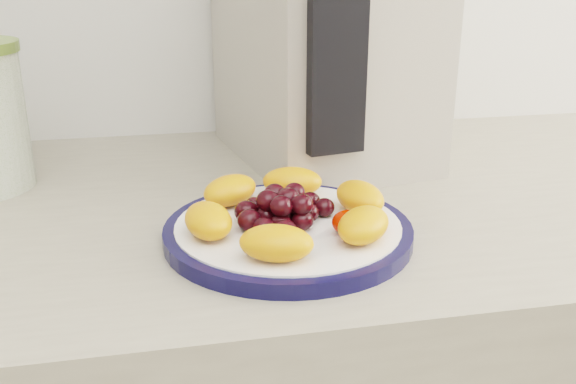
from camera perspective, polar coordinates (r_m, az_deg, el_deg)
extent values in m
cylinder|color=#0D0E35|center=(0.64, 0.00, -3.58)|extent=(0.25, 0.25, 0.01)
cylinder|color=white|center=(0.64, 0.00, -3.50)|extent=(0.22, 0.22, 0.02)
cube|color=#A49C8F|center=(0.88, 3.07, 15.44)|extent=(0.27, 0.34, 0.38)
cube|color=black|center=(0.71, 4.41, 14.70)|extent=(0.07, 0.03, 0.29)
ellipsoid|color=orange|center=(0.66, 6.41, -0.46)|extent=(0.06, 0.07, 0.03)
ellipsoid|color=orange|center=(0.70, 0.38, 0.95)|extent=(0.07, 0.06, 0.03)
ellipsoid|color=orange|center=(0.68, -5.17, 0.16)|extent=(0.08, 0.07, 0.03)
ellipsoid|color=orange|center=(0.61, -7.10, -2.53)|extent=(0.05, 0.07, 0.03)
ellipsoid|color=orange|center=(0.56, -1.03, -4.55)|extent=(0.08, 0.06, 0.03)
ellipsoid|color=orange|center=(0.60, 6.72, -2.92)|extent=(0.08, 0.08, 0.03)
ellipsoid|color=black|center=(0.63, 0.00, -2.00)|extent=(0.02, 0.02, 0.02)
ellipsoid|color=black|center=(0.63, 1.87, -1.85)|extent=(0.02, 0.02, 0.02)
ellipsoid|color=black|center=(0.65, 0.59, -1.20)|extent=(0.02, 0.02, 0.02)
ellipsoid|color=black|center=(0.65, -1.24, -1.41)|extent=(0.02, 0.02, 0.02)
ellipsoid|color=black|center=(0.63, -1.89, -2.11)|extent=(0.02, 0.02, 0.02)
ellipsoid|color=black|center=(0.61, -0.63, -2.73)|extent=(0.02, 0.02, 0.02)
ellipsoid|color=black|center=(0.62, 1.30, -2.52)|extent=(0.02, 0.02, 0.02)
ellipsoid|color=black|center=(0.65, 3.25, -1.38)|extent=(0.02, 0.02, 0.02)
ellipsoid|color=black|center=(0.66, 1.97, -0.84)|extent=(0.02, 0.02, 0.02)
ellipsoid|color=black|center=(0.67, 0.22, -0.64)|extent=(0.02, 0.02, 0.02)
ellipsoid|color=black|center=(0.66, -1.58, -0.66)|extent=(0.02, 0.02, 0.02)
ellipsoid|color=black|center=(0.65, -3.01, -1.25)|extent=(0.02, 0.02, 0.02)
ellipsoid|color=black|center=(0.63, -3.71, -1.76)|extent=(0.02, 0.02, 0.02)
ellipsoid|color=black|center=(0.61, -3.44, -2.52)|extent=(0.02, 0.02, 0.02)
ellipsoid|color=black|center=(0.60, -2.18, -3.21)|extent=(0.02, 0.02, 0.02)
ellipsoid|color=black|center=(0.59, -0.25, -3.44)|extent=(0.02, 0.02, 0.02)
ellipsoid|color=black|center=(0.62, 0.00, -0.62)|extent=(0.02, 0.02, 0.02)
ellipsoid|color=black|center=(0.64, 0.57, -0.04)|extent=(0.02, 0.02, 0.02)
ellipsoid|color=black|center=(0.64, -1.19, -0.16)|extent=(0.02, 0.02, 0.02)
ellipsoid|color=black|center=(0.62, -1.81, -0.76)|extent=(0.02, 0.02, 0.02)
ellipsoid|color=black|center=(0.61, -0.60, -1.28)|extent=(0.02, 0.02, 0.02)
ellipsoid|color=black|center=(0.61, 1.24, -1.15)|extent=(0.02, 0.02, 0.02)
ellipsoid|color=red|center=(0.61, 5.30, -2.69)|extent=(0.03, 0.03, 0.02)
ellipsoid|color=red|center=(0.62, 7.33, -2.30)|extent=(0.04, 0.03, 0.02)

